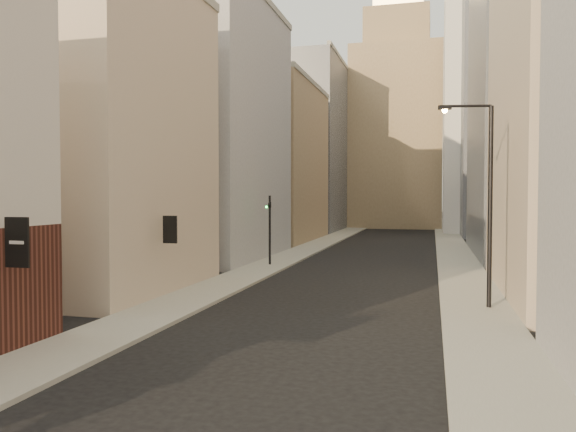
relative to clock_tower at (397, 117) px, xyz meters
The scene contains 12 objects.
sidewalk_left 41.32m from the clock_tower, 98.46° to the right, with size 3.00×140.00×0.15m, color gray.
sidewalk_right 41.64m from the clock_tower, 78.54° to the right, with size 3.00×140.00×0.15m, color gray.
left_bldg_beige 67.60m from the clock_tower, 99.46° to the right, with size 8.00×12.00×16.00m, color #BBA78F.
left_bldg_grey 51.76m from the clock_tower, 102.41° to the right, with size 8.00×16.00×20.00m, color gray.
left_bldg_tan 35.05m from the clock_tower, 108.97° to the right, with size 8.00×18.00×17.00m, color #8C7250.
left_bldg_wingrid 17.23m from the clock_tower, 132.51° to the right, with size 8.00×20.00×24.00m, color gray.
right_bldg_wingrid 44.21m from the clock_tower, 72.80° to the right, with size 8.00×20.00×26.00m, color gray.
highrise 24.93m from the clock_tower, 36.38° to the right, with size 21.00×23.00×51.20m.
clock_tower is the anchor object (origin of this frame).
white_tower 17.83m from the clock_tower, 51.84° to the right, with size 8.00×8.00×41.50m.
streetlamp_mid 68.14m from the clock_tower, 83.31° to the right, with size 2.31×0.61×8.90m.
traffic_light_left 56.26m from the clock_tower, 95.75° to the right, with size 0.59×0.53×5.00m.
Camera 1 is at (4.61, -0.04, 4.98)m, focal length 35.00 mm.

